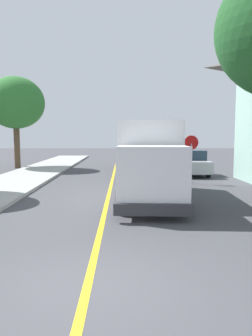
{
  "coord_description": "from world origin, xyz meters",
  "views": [
    {
      "loc": [
        0.63,
        -5.4,
        2.65
      ],
      "look_at": [
        0.75,
        6.74,
        1.4
      ],
      "focal_mm": 34.18,
      "sensor_mm": 36.0,
      "label": 1
    }
  ],
  "objects_px": {
    "box_truck": "(150,157)",
    "parked_car_mid": "(136,159)",
    "parked_car_far": "(137,154)",
    "parked_van_across": "(191,163)",
    "parked_car_near": "(153,166)",
    "stop_sign": "(191,150)",
    "street_tree_down_block": "(16,103)"
  },
  "relations": [
    {
      "from": "stop_sign",
      "to": "parked_car_far",
      "type": "bearing_deg",
      "value": 99.22
    },
    {
      "from": "parked_van_across",
      "to": "stop_sign",
      "type": "relative_size",
      "value": 1.67
    },
    {
      "from": "parked_car_mid",
      "to": "street_tree_down_block",
      "type": "distance_m",
      "value": 10.52
    },
    {
      "from": "stop_sign",
      "to": "street_tree_down_block",
      "type": "bearing_deg",
      "value": 145.4
    },
    {
      "from": "parked_van_across",
      "to": "street_tree_down_block",
      "type": "bearing_deg",
      "value": 160.94
    },
    {
      "from": "parked_car_near",
      "to": "stop_sign",
      "type": "distance_m",
      "value": 2.78
    },
    {
      "from": "parked_car_mid",
      "to": "parked_van_across",
      "type": "distance_m",
      "value": 5.06
    },
    {
      "from": "parked_car_near",
      "to": "street_tree_down_block",
      "type": "relative_size",
      "value": 0.61
    },
    {
      "from": "parked_car_near",
      "to": "parked_van_across",
      "type": "height_order",
      "value": "same"
    },
    {
      "from": "box_truck",
      "to": "street_tree_down_block",
      "type": "height_order",
      "value": "street_tree_down_block"
    },
    {
      "from": "box_truck",
      "to": "parked_car_mid",
      "type": "xyz_separation_m",
      "value": [
        -0.1,
        11.6,
        -0.97
      ]
    },
    {
      "from": "parked_car_near",
      "to": "parked_car_mid",
      "type": "distance_m",
      "value": 5.81
    },
    {
      "from": "parked_car_far",
      "to": "parked_van_across",
      "type": "distance_m",
      "value": 10.84
    },
    {
      "from": "parked_car_near",
      "to": "parked_van_across",
      "type": "bearing_deg",
      "value": 38.31
    },
    {
      "from": "parked_car_far",
      "to": "parked_car_near",
      "type": "bearing_deg",
      "value": -87.97
    },
    {
      "from": "parked_van_across",
      "to": "stop_sign",
      "type": "height_order",
      "value": "stop_sign"
    },
    {
      "from": "parked_car_near",
      "to": "parked_van_across",
      "type": "relative_size",
      "value": 1.01
    },
    {
      "from": "box_truck",
      "to": "stop_sign",
      "type": "height_order",
      "value": "box_truck"
    },
    {
      "from": "parked_van_across",
      "to": "street_tree_down_block",
      "type": "distance_m",
      "value": 14.51
    },
    {
      "from": "parked_car_near",
      "to": "stop_sign",
      "type": "bearing_deg",
      "value": -43.14
    },
    {
      "from": "box_truck",
      "to": "street_tree_down_block",
      "type": "distance_m",
      "value": 16.15
    },
    {
      "from": "box_truck",
      "to": "parked_car_near",
      "type": "bearing_deg",
      "value": 82.87
    },
    {
      "from": "parked_car_far",
      "to": "box_truck",
      "type": "bearing_deg",
      "value": -90.89
    },
    {
      "from": "parked_car_mid",
      "to": "parked_car_far",
      "type": "bearing_deg",
      "value": 86.75
    },
    {
      "from": "parked_car_far",
      "to": "street_tree_down_block",
      "type": "bearing_deg",
      "value": -149.42
    },
    {
      "from": "parked_car_far",
      "to": "parked_van_across",
      "type": "height_order",
      "value": "same"
    },
    {
      "from": "box_truck",
      "to": "parked_car_mid",
      "type": "distance_m",
      "value": 11.64
    },
    {
      "from": "parked_car_mid",
      "to": "parked_van_across",
      "type": "xyz_separation_m",
      "value": [
        3.56,
        -3.59,
        0.0
      ]
    },
    {
      "from": "parked_car_mid",
      "to": "parked_van_across",
      "type": "height_order",
      "value": "same"
    },
    {
      "from": "parked_car_near",
      "to": "stop_sign",
      "type": "relative_size",
      "value": 1.68
    },
    {
      "from": "box_truck",
      "to": "parked_car_far",
      "type": "bearing_deg",
      "value": 89.11
    },
    {
      "from": "stop_sign",
      "to": "street_tree_down_block",
      "type": "height_order",
      "value": "street_tree_down_block"
    }
  ]
}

